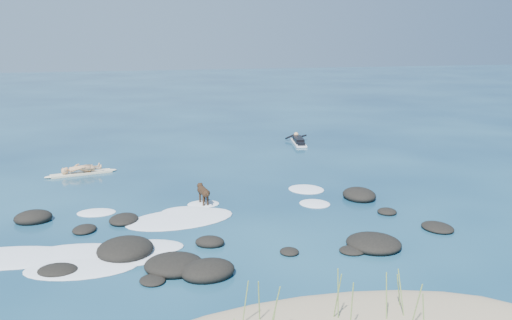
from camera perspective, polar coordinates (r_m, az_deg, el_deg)
name	(u,v)px	position (r m, az deg, el deg)	size (l,w,h in m)	color
ground	(235,217)	(18.27, -2.08, -5.68)	(160.00, 160.00, 0.00)	#0A2642
dune_grass	(331,311)	(11.00, 7.48, -14.70)	(3.87, 1.87, 1.23)	#729548
reef_rocks	(224,239)	(16.06, -3.25, -7.86)	(12.82, 6.87, 0.54)	black
breaking_foam	(141,234)	(17.03, -11.47, -7.25)	(12.53, 7.12, 0.12)	white
standing_surfer_rig	(80,159)	(24.63, -17.15, 0.10)	(2.94, 1.04, 1.68)	beige
paddling_surfer_rig	(298,141)	(30.52, 4.26, 1.94)	(1.30, 2.73, 0.47)	white
dog	(203,191)	(19.45, -5.31, -3.14)	(0.37, 1.13, 0.72)	black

